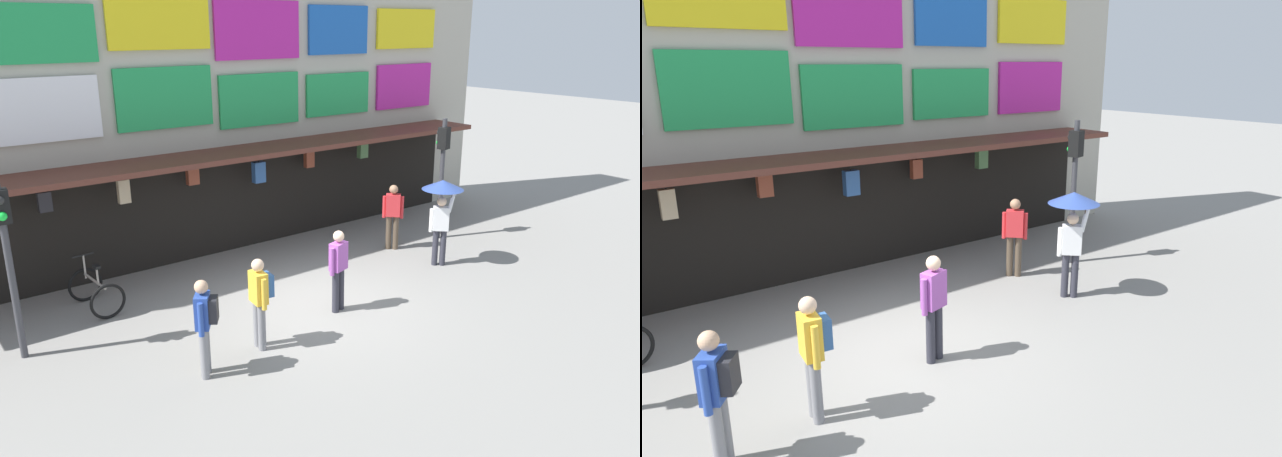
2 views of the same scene
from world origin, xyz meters
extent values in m
plane|color=gray|center=(0.00, 0.00, 0.00)|extent=(80.00, 80.00, 0.00)
cube|color=#B2AD9E|center=(0.00, 4.60, 4.00)|extent=(18.00, 1.20, 8.00)
cube|color=#592D23|center=(0.00, 3.30, 2.60)|extent=(15.30, 1.40, 0.12)
cube|color=#B71E93|center=(1.23, 3.95, 5.34)|extent=(2.33, 0.08, 1.35)
cube|color=blue|center=(3.69, 3.95, 5.33)|extent=(1.93, 0.08, 1.22)
cube|color=yellow|center=(6.15, 3.95, 5.35)|extent=(2.21, 0.08, 1.06)
cube|color=green|center=(-1.23, 3.95, 3.91)|extent=(2.26, 0.08, 1.34)
cube|color=green|center=(1.23, 3.95, 3.71)|extent=(2.24, 0.08, 1.26)
cube|color=green|center=(3.69, 3.95, 3.69)|extent=(2.09, 0.08, 1.09)
cube|color=#B71E93|center=(6.15, 3.95, 3.77)|extent=(2.11, 0.08, 1.24)
cylinder|color=black|center=(-2.55, 3.42, 2.44)|extent=(0.02, 0.02, 0.19)
cube|color=tan|center=(-2.55, 3.42, 2.10)|extent=(0.24, 0.15, 0.51)
cylinder|color=black|center=(-0.88, 3.56, 2.46)|extent=(0.02, 0.02, 0.15)
cube|color=brown|center=(-0.88, 3.56, 2.18)|extent=(0.27, 0.16, 0.42)
cylinder|color=black|center=(0.79, 3.39, 2.42)|extent=(0.02, 0.02, 0.24)
cube|color=#2D5693|center=(0.79, 3.39, 2.05)|extent=(0.30, 0.18, 0.50)
cylinder|color=black|center=(2.47, 3.62, 2.43)|extent=(0.02, 0.02, 0.21)
cube|color=brown|center=(2.47, 3.62, 2.12)|extent=(0.25, 0.15, 0.42)
cylinder|color=black|center=(4.18, 3.46, 2.47)|extent=(0.02, 0.02, 0.13)
cube|color=#477042|center=(4.18, 3.46, 2.19)|extent=(0.27, 0.16, 0.43)
cube|color=black|center=(0.00, 3.98, 1.25)|extent=(15.30, 0.04, 2.50)
cylinder|color=#38383D|center=(5.15, 1.41, 1.60)|extent=(0.12, 0.12, 3.20)
cube|color=black|center=(5.15, 1.41, 2.70)|extent=(0.34, 0.31, 0.56)
sphere|color=black|center=(5.11, 1.54, 2.83)|extent=(0.15, 0.15, 0.15)
sphere|color=#19DB3D|center=(5.11, 1.54, 2.57)|extent=(0.15, 0.15, 0.15)
cylinder|color=#2D2D38|center=(3.60, 0.11, 0.44)|extent=(0.14, 0.14, 0.88)
cylinder|color=#2D2D38|center=(3.73, -0.01, 0.44)|extent=(0.14, 0.14, 0.88)
cube|color=white|center=(3.66, 0.05, 1.16)|extent=(0.41, 0.40, 0.56)
sphere|color=beige|center=(3.66, 0.05, 1.57)|extent=(0.22, 0.22, 0.22)
cylinder|color=white|center=(3.50, 0.20, 1.11)|extent=(0.09, 0.09, 0.56)
cylinder|color=white|center=(3.83, -0.10, 1.56)|extent=(0.23, 0.09, 0.48)
cylinder|color=#4C3823|center=(3.83, -0.10, 1.67)|extent=(0.02, 0.02, 0.55)
cone|color=#334C99|center=(3.66, 0.05, 1.97)|extent=(0.96, 0.96, 0.22)
cylinder|color=gray|center=(-3.08, -1.10, 0.44)|extent=(0.14, 0.14, 0.88)
cylinder|color=gray|center=(-2.97, -0.95, 0.44)|extent=(0.14, 0.14, 0.88)
cube|color=#28479E|center=(-3.02, -1.02, 1.16)|extent=(0.39, 0.42, 0.56)
sphere|color=tan|center=(-3.02, -1.02, 1.57)|extent=(0.22, 0.22, 0.22)
cylinder|color=#28479E|center=(-3.15, -1.20, 1.11)|extent=(0.09, 0.09, 0.56)
cylinder|color=#28479E|center=(-2.90, -0.84, 1.11)|extent=(0.09, 0.09, 0.56)
cube|color=#232328|center=(-2.89, -1.11, 1.18)|extent=(0.29, 0.32, 0.40)
cylinder|color=#2D2D38|center=(0.29, -0.41, 0.44)|extent=(0.14, 0.14, 0.88)
cylinder|color=#2D2D38|center=(0.12, -0.46, 0.44)|extent=(0.14, 0.14, 0.88)
cube|color=#9E4CA8|center=(0.21, -0.43, 1.16)|extent=(0.41, 0.32, 0.56)
sphere|color=beige|center=(0.21, -0.43, 1.57)|extent=(0.22, 0.22, 0.22)
cylinder|color=#9E4CA8|center=(0.42, -0.37, 1.11)|extent=(0.09, 0.09, 0.56)
cylinder|color=#9E4CA8|center=(0.00, -0.50, 1.11)|extent=(0.09, 0.09, 0.56)
cylinder|color=brown|center=(3.62, 1.47, 0.44)|extent=(0.14, 0.14, 0.88)
cylinder|color=brown|center=(3.49, 1.60, 0.44)|extent=(0.14, 0.14, 0.88)
cube|color=red|center=(3.55, 1.54, 1.16)|extent=(0.41, 0.41, 0.56)
sphere|color=#A87A5B|center=(3.55, 1.54, 1.57)|extent=(0.22, 0.22, 0.22)
cylinder|color=red|center=(3.71, 1.38, 1.11)|extent=(0.09, 0.09, 0.56)
cylinder|color=red|center=(3.40, 1.69, 1.11)|extent=(0.09, 0.09, 0.56)
cylinder|color=gray|center=(-1.85, -0.86, 0.44)|extent=(0.14, 0.14, 0.88)
cylinder|color=gray|center=(-1.83, -0.69, 0.44)|extent=(0.14, 0.14, 0.88)
cube|color=gold|center=(-1.84, -0.78, 1.16)|extent=(0.26, 0.38, 0.56)
sphere|color=beige|center=(-1.84, -0.78, 1.57)|extent=(0.22, 0.22, 0.22)
cylinder|color=gold|center=(-1.86, -0.99, 1.11)|extent=(0.09, 0.09, 0.56)
cylinder|color=gold|center=(-1.82, -0.56, 1.11)|extent=(0.09, 0.09, 0.56)
cube|color=#2D5693|center=(-1.68, -0.79, 1.18)|extent=(0.19, 0.30, 0.40)
camera|label=1|loc=(-6.89, -9.18, 5.44)|focal=34.66mm
camera|label=2|loc=(-4.09, -6.93, 4.38)|focal=31.88mm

